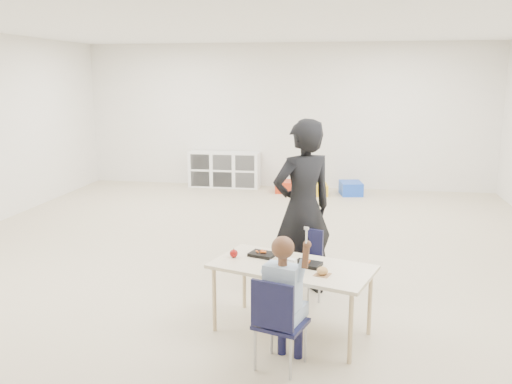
% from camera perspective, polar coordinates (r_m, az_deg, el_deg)
% --- Properties ---
extents(room, '(9.00, 9.02, 2.80)m').
position_cam_1_polar(room, '(6.26, -1.37, 5.07)').
color(room, beige).
rests_on(room, ground).
extents(table, '(1.47, 1.03, 0.61)m').
position_cam_1_polar(table, '(4.71, 3.77, -11.14)').
color(table, beige).
rests_on(table, ground).
extents(chair_near, '(0.44, 0.42, 0.73)m').
position_cam_1_polar(chair_near, '(4.17, 2.64, -13.47)').
color(chair_near, black).
rests_on(chair_near, ground).
extents(chair_far, '(0.44, 0.42, 0.73)m').
position_cam_1_polar(chair_far, '(5.22, 4.67, -8.13)').
color(chair_far, black).
rests_on(chair_far, ground).
extents(child, '(0.61, 0.61, 1.15)m').
position_cam_1_polar(child, '(4.08, 2.67, -10.81)').
color(child, '#AAC3E6').
rests_on(child, chair_near).
extents(lunch_tray_near, '(0.26, 0.22, 0.03)m').
position_cam_1_polar(lunch_tray_near, '(4.59, 5.45, -7.56)').
color(lunch_tray_near, black).
rests_on(lunch_tray_near, table).
extents(lunch_tray_far, '(0.26, 0.22, 0.03)m').
position_cam_1_polar(lunch_tray_far, '(4.81, 0.67, -6.58)').
color(lunch_tray_far, black).
rests_on(lunch_tray_far, table).
extents(milk_carton, '(0.09, 0.09, 0.10)m').
position_cam_1_polar(milk_carton, '(4.45, 3.76, -7.72)').
color(milk_carton, white).
rests_on(milk_carton, table).
extents(bread_roll, '(0.09, 0.09, 0.07)m').
position_cam_1_polar(bread_roll, '(4.40, 7.01, -8.24)').
color(bread_roll, tan).
rests_on(bread_roll, table).
extents(apple_near, '(0.07, 0.07, 0.07)m').
position_cam_1_polar(apple_near, '(4.67, 2.97, -6.91)').
color(apple_near, maroon).
rests_on(apple_near, table).
extents(apple_far, '(0.07, 0.07, 0.07)m').
position_cam_1_polar(apple_far, '(4.77, -2.36, -6.48)').
color(apple_far, maroon).
rests_on(apple_far, table).
extents(cubby_shelf, '(1.40, 0.40, 0.70)m').
position_cam_1_polar(cubby_shelf, '(10.81, -3.34, 2.39)').
color(cubby_shelf, white).
rests_on(cubby_shelf, ground).
extents(adult, '(0.77, 0.71, 1.77)m').
position_cam_1_polar(adult, '(5.36, 4.93, -1.76)').
color(adult, black).
rests_on(adult, ground).
extents(bin_red, '(0.40, 0.48, 0.21)m').
position_cam_1_polar(bin_red, '(10.36, 2.93, 0.60)').
color(bin_red, '#B02C11').
rests_on(bin_red, ground).
extents(bin_yellow, '(0.39, 0.46, 0.21)m').
position_cam_1_polar(bin_yellow, '(10.14, 6.58, 0.27)').
color(bin_yellow, gold).
rests_on(bin_yellow, ground).
extents(bin_blue, '(0.47, 0.55, 0.24)m').
position_cam_1_polar(bin_blue, '(10.25, 9.95, 0.39)').
color(bin_blue, blue).
rests_on(bin_blue, ground).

